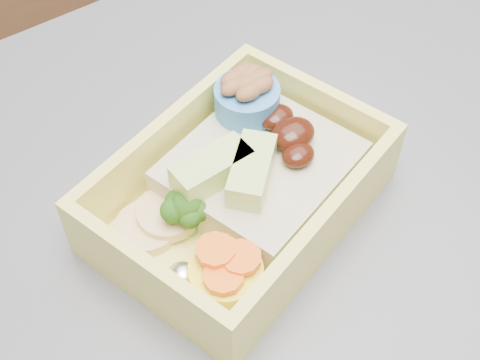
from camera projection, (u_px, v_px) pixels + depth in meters
bento_box at (243, 184)px, 0.47m from camera, size 0.23×0.19×0.07m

